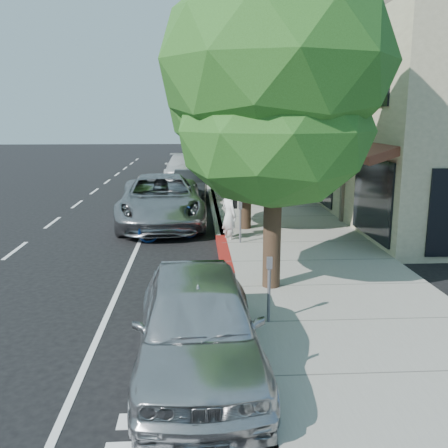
{
  "coord_description": "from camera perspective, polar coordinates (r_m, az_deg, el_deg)",
  "views": [
    {
      "loc": [
        -0.78,
        -12.72,
        3.94
      ],
      "look_at": [
        -0.11,
        -0.82,
        1.35
      ],
      "focal_mm": 40.0,
      "sensor_mm": 36.0,
      "label": 1
    }
  ],
  "objects": [
    {
      "name": "ground",
      "position": [
        13.34,
        0.25,
        -4.92
      ],
      "size": [
        120.0,
        120.0,
        0.0
      ],
      "primitive_type": "plane",
      "color": "black",
      "rests_on": "ground"
    },
    {
      "name": "sidewalk",
      "position": [
        21.3,
        5.12,
        1.75
      ],
      "size": [
        4.6,
        56.0,
        0.15
      ],
      "primitive_type": "cube",
      "color": "gray",
      "rests_on": "ground"
    },
    {
      "name": "curb",
      "position": [
        21.09,
        -1.08,
        1.7
      ],
      "size": [
        0.3,
        56.0,
        0.15
      ],
      "primitive_type": "cube",
      "color": "#9E998E",
      "rests_on": "ground"
    },
    {
      "name": "curb_red_segment",
      "position": [
        14.28,
        0.01,
        -3.45
      ],
      "size": [
        0.32,
        4.0,
        0.15
      ],
      "primitive_type": "cube",
      "color": "maroon",
      "rests_on": "ground"
    },
    {
      "name": "storefront_building",
      "position": [
        32.43,
        15.71,
        11.03
      ],
      "size": [
        10.0,
        36.0,
        7.0
      ],
      "primitive_type": "cube",
      "color": "beige",
      "rests_on": "ground"
    },
    {
      "name": "street_tree_0",
      "position": [
        10.89,
        5.91,
        17.19
      ],
      "size": [
        4.99,
        4.99,
        7.96
      ],
      "color": "black",
      "rests_on": "ground"
    },
    {
      "name": "street_tree_1",
      "position": [
        16.81,
        2.56,
        13.35
      ],
      "size": [
        5.29,
        5.29,
        7.22
      ],
      "color": "black",
      "rests_on": "ground"
    },
    {
      "name": "street_tree_2",
      "position": [
        22.78,
        1.0,
        12.66
      ],
      "size": [
        4.17,
        4.17,
        6.67
      ],
      "color": "black",
      "rests_on": "ground"
    },
    {
      "name": "street_tree_3",
      "position": [
        28.77,
        0.1,
        13.12
      ],
      "size": [
        4.67,
        4.67,
        7.19
      ],
      "color": "black",
      "rests_on": "ground"
    },
    {
      "name": "street_tree_4",
      "position": [
        34.76,
        -0.5,
        12.95
      ],
      "size": [
        5.28,
        5.28,
        7.35
      ],
      "color": "black",
      "rests_on": "ground"
    },
    {
      "name": "street_tree_5",
      "position": [
        40.76,
        -0.92,
        13.16
      ],
      "size": [
        4.54,
        4.54,
        7.43
      ],
      "color": "black",
      "rests_on": "ground"
    },
    {
      "name": "cyclist",
      "position": [
        15.64,
        0.59,
        0.97
      ],
      "size": [
        0.68,
        0.76,
        1.76
      ],
      "primitive_type": "imported",
      "rotation": [
        0.0,
        0.0,
        2.09
      ],
      "color": "white",
      "rests_on": "ground"
    },
    {
      "name": "bicycle",
      "position": [
        16.1,
        -6.27,
        0.05
      ],
      "size": [
        2.23,
        1.54,
        1.11
      ],
      "primitive_type": "imported",
      "rotation": [
        0.0,
        0.0,
        2.0
      ],
      "color": "navy",
      "rests_on": "ground"
    },
    {
      "name": "silver_suv",
      "position": [
        18.52,
        -7.22,
        2.73
      ],
      "size": [
        3.39,
        6.68,
        1.81
      ],
      "primitive_type": "imported",
      "rotation": [
        0.0,
        0.0,
        0.06
      ],
      "color": "#9F9EA3",
      "rests_on": "ground"
    },
    {
      "name": "dark_sedan",
      "position": [
        23.75,
        -3.88,
        4.41
      ],
      "size": [
        1.68,
        4.35,
        1.41
      ],
      "primitive_type": "imported",
      "rotation": [
        0.0,
        0.0,
        -0.04
      ],
      "color": "black",
      "rests_on": "ground"
    },
    {
      "name": "white_pickup",
      "position": [
        31.6,
        -4.75,
        6.46
      ],
      "size": [
        2.17,
        5.31,
        1.54
      ],
      "primitive_type": "imported",
      "rotation": [
        0.0,
        0.0,
        -0.0
      ],
      "color": "silver",
      "rests_on": "ground"
    },
    {
      "name": "dark_suv_far",
      "position": [
        35.94,
        -2.91,
        7.13
      ],
      "size": [
        2.11,
        4.46,
        1.47
      ],
      "primitive_type": "imported",
      "rotation": [
        0.0,
        0.0,
        -0.09
      ],
      "color": "black",
      "rests_on": "ground"
    },
    {
      "name": "near_car_a",
      "position": [
        7.87,
        -2.99,
        -11.22
      ],
      "size": [
        2.07,
        4.79,
        1.61
      ],
      "primitive_type": "imported",
      "rotation": [
        0.0,
        0.0,
        0.03
      ],
      "color": "#B5B6BB",
      "rests_on": "ground"
    },
    {
      "name": "pedestrian",
      "position": [
        25.04,
        4.09,
        5.47
      ],
      "size": [
        1.01,
        0.92,
        1.69
      ],
      "primitive_type": "imported",
      "rotation": [
        0.0,
        0.0,
        3.56
      ],
      "color": "black",
      "rests_on": "sidewalk"
    }
  ]
}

